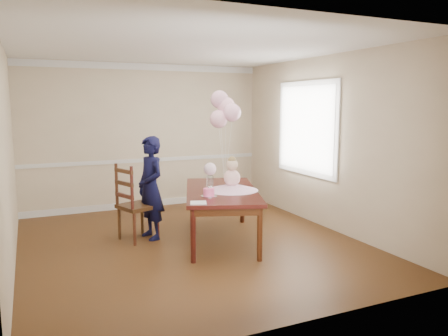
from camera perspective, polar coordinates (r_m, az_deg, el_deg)
floor at (r=6.24m, az=-4.18°, el=-9.88°), size 4.50×5.00×0.00m
ceiling at (r=5.97m, az=-4.46°, el=15.54°), size 4.50×5.00×0.02m
wall_back at (r=8.34m, az=-10.20°, el=4.09°), size 4.50×0.02×2.70m
wall_front at (r=3.72m, az=8.94°, el=-0.99°), size 4.50×0.02×2.70m
wall_left at (r=5.61m, az=-26.47°, el=1.34°), size 0.02×5.00×2.70m
wall_right at (r=7.04m, az=13.18°, el=3.24°), size 0.02×5.00×2.70m
chair_rail_trim at (r=8.38m, az=-10.11°, el=1.01°), size 4.50×0.02×0.07m
crown_molding at (r=8.34m, az=-10.42°, el=12.89°), size 4.50×0.02×0.12m
baseboard_trim at (r=8.52m, az=-9.96°, el=-4.60°), size 4.50×0.02×0.12m
window_frame at (r=7.42m, az=10.75°, el=5.11°), size 0.02×1.66×1.56m
window_blinds at (r=7.41m, az=10.63°, el=5.11°), size 0.01×1.50×1.40m
dining_table_top at (r=6.24m, az=-0.35°, el=-3.06°), size 1.59×2.19×0.05m
table_apron at (r=6.26m, az=-0.35°, el=-3.72°), size 1.47×2.06×0.10m
table_leg_fl at (r=5.44m, az=-4.06°, el=-8.82°), size 0.09×0.09×0.69m
table_leg_fr at (r=5.51m, az=4.69°, el=-8.62°), size 0.09×0.09×0.69m
table_leg_bl at (r=7.19m, az=-4.17°, el=-4.57°), size 0.09×0.09×0.69m
table_leg_br at (r=7.24m, az=2.41°, el=-4.46°), size 0.09×0.09×0.69m
baby_skirt at (r=6.19m, az=1.05°, el=-2.46°), size 0.96×0.96×0.10m
baby_torso at (r=6.17m, az=1.05°, el=-1.29°), size 0.24×0.24×0.24m
baby_head at (r=6.14m, az=1.05°, el=0.43°), size 0.17×0.17×0.17m
baby_hair at (r=6.14m, az=1.06°, el=0.98°), size 0.12×0.12×0.12m
cake_platter at (r=5.79m, az=-1.99°, el=-3.67°), size 0.28×0.28×0.01m
birthday_cake at (r=5.78m, az=-1.99°, el=-3.16°), size 0.19×0.19×0.10m
cake_flower_a at (r=5.77m, az=-1.99°, el=-2.53°), size 0.03×0.03×0.03m
cake_flower_b at (r=5.79m, az=-1.71°, el=-2.49°), size 0.03×0.03×0.03m
rose_vase_near at (r=6.51m, az=-1.84°, el=-1.67°), size 0.13×0.13×0.16m
roses_near at (r=6.48m, az=-1.84°, el=-0.13°), size 0.19×0.19×0.19m
napkin at (r=5.40m, az=-3.37°, el=-4.55°), size 0.25×0.25×0.01m
balloon_weight at (r=6.78m, az=0.15°, el=-1.86°), size 0.05×0.05×0.02m
balloon_a at (r=6.67m, az=-0.69°, el=6.41°), size 0.28×0.28×0.28m
balloon_b at (r=6.63m, az=1.05°, el=7.25°), size 0.28×0.28×0.28m
balloon_c at (r=6.77m, az=0.26°, el=8.11°), size 0.28×0.28×0.28m
balloon_d at (r=6.78m, az=-0.60°, el=8.94°), size 0.28×0.28×0.28m
balloon_ribbon_a at (r=6.71m, az=-0.27°, el=1.62°), size 0.09×0.03×0.82m
balloon_ribbon_b at (r=6.69m, az=0.59°, el=2.02°), size 0.08×0.08×0.92m
balloon_ribbon_c at (r=6.75m, az=0.20°, el=2.50°), size 0.05×0.08×1.02m
balloon_ribbon_d at (r=6.76m, az=-0.22°, el=2.92°), size 0.05×0.12×1.12m
dining_chair_seat at (r=6.42m, az=-11.17°, el=-4.92°), size 0.62×0.62×0.05m
chair_leg_fl at (r=6.23m, az=-11.60°, el=-7.81°), size 0.06×0.06×0.47m
chair_leg_fr at (r=6.44m, az=-8.65°, el=-7.19°), size 0.06×0.06×0.47m
chair_leg_bl at (r=6.55m, az=-13.51°, el=-7.07°), size 0.06×0.06×0.47m
chair_leg_br at (r=6.75m, az=-10.64°, el=-6.51°), size 0.06×0.06×0.47m
chair_back_post_l at (r=6.08m, az=-11.93°, el=-2.64°), size 0.06×0.06×0.61m
chair_back_post_r at (r=6.41m, az=-13.85°, el=-2.14°), size 0.06×0.06×0.61m
chair_slat_low at (r=6.27m, az=-12.88°, el=-3.56°), size 0.18×0.42×0.05m
chair_slat_mid at (r=6.24m, az=-12.93°, el=-1.99°), size 0.18×0.42×0.05m
chair_slat_top at (r=6.21m, az=-12.98°, el=-0.40°), size 0.18×0.42×0.05m
woman at (r=6.41m, az=-9.56°, el=-2.58°), size 0.47×0.61×1.50m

